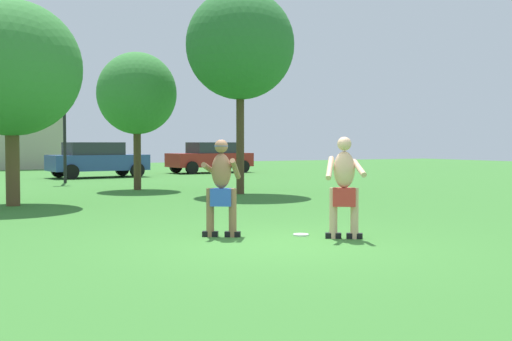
{
  "coord_description": "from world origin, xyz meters",
  "views": [
    {
      "loc": [
        -5.1,
        -8.7,
        1.57
      ],
      "look_at": [
        0.41,
        1.47,
        1.08
      ],
      "focal_mm": 46.03,
      "sensor_mm": 36.0,
      "label": 1
    }
  ],
  "objects_px": {
    "player_in_red": "(344,185)",
    "tree_behind_players": "(240,45)",
    "player_with_cap": "(221,184)",
    "lamp_post": "(64,98)",
    "car_blue_mid_lot": "(97,159)",
    "tree_left_field": "(137,94)",
    "frisbee": "(301,235)",
    "car_red_far_end": "(211,157)",
    "tree_right_field": "(11,68)"
  },
  "relations": [
    {
      "from": "car_red_far_end",
      "to": "tree_left_field",
      "type": "xyz_separation_m",
      "value": [
        -7.26,
        -10.08,
        2.36
      ]
    },
    {
      "from": "tree_right_field",
      "to": "tree_behind_players",
      "type": "height_order",
      "value": "tree_behind_players"
    },
    {
      "from": "car_red_far_end",
      "to": "tree_behind_players",
      "type": "height_order",
      "value": "tree_behind_players"
    },
    {
      "from": "player_with_cap",
      "to": "lamp_post",
      "type": "xyz_separation_m",
      "value": [
        0.92,
        16.08,
        2.41
      ]
    },
    {
      "from": "car_blue_mid_lot",
      "to": "tree_behind_players",
      "type": "relative_size",
      "value": 0.72
    },
    {
      "from": "tree_behind_players",
      "to": "frisbee",
      "type": "bearing_deg",
      "value": -110.6
    },
    {
      "from": "tree_behind_players",
      "to": "tree_right_field",
      "type": "bearing_deg",
      "value": -174.3
    },
    {
      "from": "player_in_red",
      "to": "car_blue_mid_lot",
      "type": "relative_size",
      "value": 0.38
    },
    {
      "from": "player_in_red",
      "to": "tree_left_field",
      "type": "bearing_deg",
      "value": 87.43
    },
    {
      "from": "tree_right_field",
      "to": "tree_behind_players",
      "type": "xyz_separation_m",
      "value": [
        6.68,
        0.67,
        1.13
      ]
    },
    {
      "from": "player_with_cap",
      "to": "car_red_far_end",
      "type": "bearing_deg",
      "value": 65.94
    },
    {
      "from": "lamp_post",
      "to": "car_blue_mid_lot",
      "type": "bearing_deg",
      "value": 57.66
    },
    {
      "from": "player_in_red",
      "to": "car_red_far_end",
      "type": "distance_m",
      "value": 23.71
    },
    {
      "from": "car_red_far_end",
      "to": "tree_right_field",
      "type": "distance_m",
      "value": 18.39
    },
    {
      "from": "player_in_red",
      "to": "lamp_post",
      "type": "distance_m",
      "value": 17.41
    },
    {
      "from": "lamp_post",
      "to": "tree_left_field",
      "type": "relative_size",
      "value": 1.17
    },
    {
      "from": "tree_left_field",
      "to": "tree_right_field",
      "type": "relative_size",
      "value": 0.9
    },
    {
      "from": "tree_right_field",
      "to": "player_in_red",
      "type": "bearing_deg",
      "value": -65.14
    },
    {
      "from": "player_with_cap",
      "to": "player_in_red",
      "type": "height_order",
      "value": "player_in_red"
    },
    {
      "from": "car_blue_mid_lot",
      "to": "lamp_post",
      "type": "bearing_deg",
      "value": -122.34
    },
    {
      "from": "player_in_red",
      "to": "tree_right_field",
      "type": "bearing_deg",
      "value": 114.86
    },
    {
      "from": "tree_right_field",
      "to": "car_red_far_end",
      "type": "bearing_deg",
      "value": 49.89
    },
    {
      "from": "player_with_cap",
      "to": "tree_left_field",
      "type": "bearing_deg",
      "value": 78.75
    },
    {
      "from": "player_in_red",
      "to": "tree_behind_players",
      "type": "bearing_deg",
      "value": 73.15
    },
    {
      "from": "player_in_red",
      "to": "tree_right_field",
      "type": "distance_m",
      "value": 9.65
    },
    {
      "from": "lamp_post",
      "to": "tree_left_field",
      "type": "height_order",
      "value": "lamp_post"
    },
    {
      "from": "car_red_far_end",
      "to": "tree_left_field",
      "type": "bearing_deg",
      "value": -125.78
    },
    {
      "from": "lamp_post",
      "to": "tree_right_field",
      "type": "xyz_separation_m",
      "value": [
        -3.17,
        -8.77,
        0.1
      ]
    },
    {
      "from": "car_red_far_end",
      "to": "tree_behind_players",
      "type": "relative_size",
      "value": 0.71
    },
    {
      "from": "car_red_far_end",
      "to": "player_with_cap",
      "type": "bearing_deg",
      "value": -114.06
    },
    {
      "from": "car_blue_mid_lot",
      "to": "car_red_far_end",
      "type": "distance_m",
      "value": 6.67
    },
    {
      "from": "tree_left_field",
      "to": "tree_right_field",
      "type": "bearing_deg",
      "value": -139.25
    },
    {
      "from": "tree_right_field",
      "to": "player_with_cap",
      "type": "bearing_deg",
      "value": -72.89
    },
    {
      "from": "frisbee",
      "to": "car_blue_mid_lot",
      "type": "height_order",
      "value": "car_blue_mid_lot"
    },
    {
      "from": "lamp_post",
      "to": "tree_behind_players",
      "type": "distance_m",
      "value": 8.92
    },
    {
      "from": "player_in_red",
      "to": "player_with_cap",
      "type": "bearing_deg",
      "value": 145.49
    },
    {
      "from": "frisbee",
      "to": "tree_right_field",
      "type": "bearing_deg",
      "value": 114.11
    },
    {
      "from": "frisbee",
      "to": "car_red_far_end",
      "type": "height_order",
      "value": "car_red_far_end"
    },
    {
      "from": "player_with_cap",
      "to": "tree_right_field",
      "type": "bearing_deg",
      "value": 107.11
    },
    {
      "from": "car_blue_mid_lot",
      "to": "car_red_far_end",
      "type": "height_order",
      "value": "same"
    },
    {
      "from": "car_red_far_end",
      "to": "lamp_post",
      "type": "distance_m",
      "value": 10.29
    },
    {
      "from": "car_blue_mid_lot",
      "to": "tree_right_field",
      "type": "height_order",
      "value": "tree_right_field"
    },
    {
      "from": "car_blue_mid_lot",
      "to": "lamp_post",
      "type": "relative_size",
      "value": 0.83
    },
    {
      "from": "player_in_red",
      "to": "frisbee",
      "type": "bearing_deg",
      "value": 123.27
    },
    {
      "from": "player_in_red",
      "to": "car_red_far_end",
      "type": "xyz_separation_m",
      "value": [
        7.82,
        22.38,
        -0.05
      ]
    },
    {
      "from": "tree_left_field",
      "to": "tree_behind_players",
      "type": "distance_m",
      "value": 4.1
    },
    {
      "from": "car_blue_mid_lot",
      "to": "tree_right_field",
      "type": "relative_size",
      "value": 0.87
    },
    {
      "from": "player_in_red",
      "to": "tree_behind_players",
      "type": "height_order",
      "value": "tree_behind_players"
    },
    {
      "from": "tree_behind_players",
      "to": "car_red_far_end",
      "type": "bearing_deg",
      "value": 69.14
    },
    {
      "from": "lamp_post",
      "to": "tree_left_field",
      "type": "bearing_deg",
      "value": -75.26
    }
  ]
}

